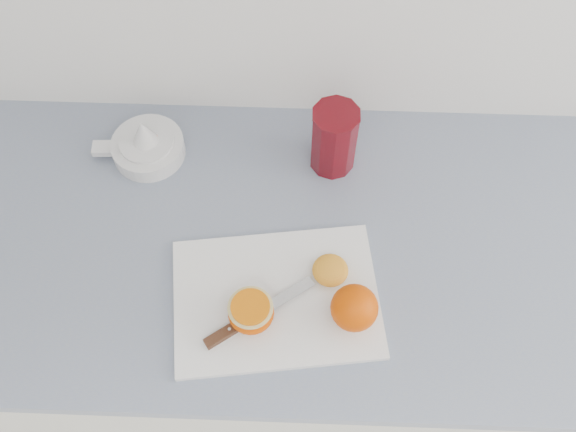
{
  "coord_description": "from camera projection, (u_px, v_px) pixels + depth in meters",
  "views": [
    {
      "loc": [
        -0.01,
        1.15,
        1.92
      ],
      "look_at": [
        -0.03,
        1.7,
        0.96
      ],
      "focal_mm": 40.0,
      "sensor_mm": 36.0,
      "label": 1
    }
  ],
  "objects": [
    {
      "name": "red_tumbler",
      "position": [
        334.0,
        141.0,
        1.19
      ],
      "size": [
        0.09,
        0.09,
        0.15
      ],
      "color": "#610911",
      "rests_on": "counter"
    },
    {
      "name": "cutting_board",
      "position": [
        276.0,
        298.0,
        1.1
      ],
      "size": [
        0.38,
        0.29,
        0.01
      ],
      "primitive_type": "cube",
      "rotation": [
        0.0,
        0.0,
        0.14
      ],
      "color": "white",
      "rests_on": "counter"
    },
    {
      "name": "paring_knife",
      "position": [
        239.0,
        324.0,
        1.06
      ],
      "size": [
        0.18,
        0.14,
        0.01
      ],
      "color": "#492717",
      "rests_on": "cutting_board"
    },
    {
      "name": "citrus_juicer",
      "position": [
        147.0,
        145.0,
        1.23
      ],
      "size": [
        0.18,
        0.14,
        0.09
      ],
      "color": "white",
      "rests_on": "counter"
    },
    {
      "name": "whole_orange",
      "position": [
        354.0,
        308.0,
        1.04
      ],
      "size": [
        0.08,
        0.08,
        0.08
      ],
      "color": "#D25D00",
      "rests_on": "cutting_board"
    },
    {
      "name": "squeezed_shell",
      "position": [
        330.0,
        270.0,
        1.1
      ],
      "size": [
        0.06,
        0.06,
        0.03
      ],
      "color": "orange",
      "rests_on": "cutting_board"
    },
    {
      "name": "counter",
      "position": [
        270.0,
        323.0,
        1.55
      ],
      "size": [
        2.47,
        0.64,
        0.89
      ],
      "color": "silver",
      "rests_on": "ground"
    },
    {
      "name": "half_orange",
      "position": [
        251.0,
        312.0,
        1.05
      ],
      "size": [
        0.08,
        0.08,
        0.05
      ],
      "color": "#D25D00",
      "rests_on": "cutting_board"
    }
  ]
}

